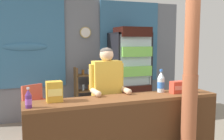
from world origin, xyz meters
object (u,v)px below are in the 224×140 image
object	(u,v)px
timber_post	(190,79)
drink_fridge	(130,69)
plastic_lawn_chair	(37,105)
bottle_shelf_rack	(86,92)
snack_box_crackers	(179,87)
shopkeeper	(107,90)
snack_box_choco_powder	(54,92)
soda_bottle_water	(161,82)
soda_bottle_orange_soda	(195,86)
stall_counter	(128,130)
banana_bunch	(191,85)
soda_bottle_grape_soda	(28,99)

from	to	relation	value
timber_post	drink_fridge	xyz separation A→B (m)	(0.32, 2.42, -0.14)
drink_fridge	plastic_lawn_chair	bearing A→B (deg)	-174.18
bottle_shelf_rack	snack_box_crackers	world-z (taller)	snack_box_crackers
plastic_lawn_chair	shopkeeper	bearing A→B (deg)	-59.54
bottle_shelf_rack	snack_box_choco_powder	bearing A→B (deg)	-113.54
soda_bottle_water	soda_bottle_orange_soda	size ratio (longest dim) A/B	1.42
timber_post	plastic_lawn_chair	xyz separation A→B (m)	(-1.64, 2.22, -0.71)
bottle_shelf_rack	soda_bottle_orange_soda	bearing A→B (deg)	-68.37
stall_counter	banana_bunch	size ratio (longest dim) A/B	9.32
stall_counter	plastic_lawn_chair	world-z (taller)	stall_counter
bottle_shelf_rack	shopkeeper	bearing A→B (deg)	-95.89
timber_post	snack_box_crackers	world-z (taller)	timber_post
timber_post	soda_bottle_water	distance (m)	0.52
stall_counter	snack_box_crackers	size ratio (longest dim) A/B	10.44
plastic_lawn_chair	snack_box_crackers	bearing A→B (deg)	-46.68
shopkeeper	soda_bottle_grape_soda	size ratio (longest dim) A/B	7.06
stall_counter	soda_bottle_orange_soda	size ratio (longest dim) A/B	11.11
shopkeeper	bottle_shelf_rack	bearing A→B (deg)	84.11
soda_bottle_grape_soda	snack_box_crackers	size ratio (longest dim) A/B	0.94
bottle_shelf_rack	snack_box_choco_powder	world-z (taller)	snack_box_choco_powder
snack_box_choco_powder	plastic_lawn_chair	bearing A→B (deg)	93.01
shopkeeper	banana_bunch	xyz separation A→B (m)	(1.22, -0.25, 0.03)
snack_box_choco_powder	banana_bunch	distance (m)	1.98
snack_box_crackers	snack_box_choco_powder	bearing A→B (deg)	176.93
stall_counter	soda_bottle_water	world-z (taller)	soda_bottle_water
banana_bunch	stall_counter	bearing A→B (deg)	-167.73
drink_fridge	soda_bottle_orange_soda	distance (m)	2.10
drink_fridge	stall_counter	bearing A→B (deg)	-115.04
timber_post	snack_box_crackers	xyz separation A→B (m)	(0.10, 0.37, -0.17)
soda_bottle_water	snack_box_choco_powder	world-z (taller)	soda_bottle_water
stall_counter	banana_bunch	bearing A→B (deg)	12.27
stall_counter	plastic_lawn_chair	xyz separation A→B (m)	(-0.96, 1.93, -0.08)
shopkeeper	snack_box_crackers	world-z (taller)	shopkeeper
soda_bottle_water	drink_fridge	bearing A→B (deg)	77.82
drink_fridge	plastic_lawn_chair	world-z (taller)	drink_fridge
soda_bottle_orange_soda	stall_counter	bearing A→B (deg)	-178.36
soda_bottle_water	soda_bottle_grape_soda	xyz separation A→B (m)	(-1.75, -0.24, -0.04)
shopkeeper	soda_bottle_orange_soda	xyz separation A→B (m)	(1.11, -0.46, 0.07)
shopkeeper	plastic_lawn_chair	bearing A→B (deg)	120.46
stall_counter	shopkeeper	xyz separation A→B (m)	(-0.11, 0.49, 0.42)
snack_box_crackers	drink_fridge	bearing A→B (deg)	84.09
stall_counter	bottle_shelf_rack	bearing A→B (deg)	88.02
bottle_shelf_rack	soda_bottle_orange_soda	distance (m)	2.55
drink_fridge	timber_post	bearing A→B (deg)	-97.42
soda_bottle_orange_soda	soda_bottle_grape_soda	bearing A→B (deg)	-178.66
bottle_shelf_rack	soda_bottle_orange_soda	size ratio (longest dim) A/B	4.98
bottle_shelf_rack	banana_bunch	xyz separation A→B (m)	(1.02, -2.11, 0.44)
drink_fridge	bottle_shelf_rack	bearing A→B (deg)	166.45
plastic_lawn_chair	shopkeeper	xyz separation A→B (m)	(0.85, -1.45, 0.49)
plastic_lawn_chair	timber_post	bearing A→B (deg)	-53.46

